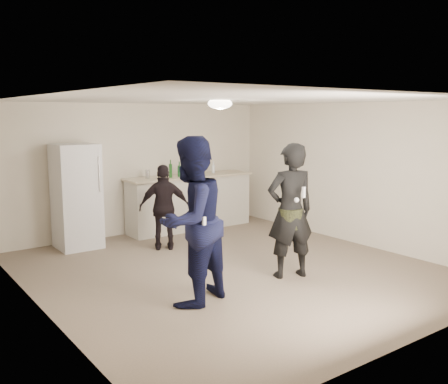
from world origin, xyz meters
TOP-DOWN VIEW (x-y plane):
  - floor at (0.00, 0.00)m, footprint 6.00×6.00m
  - ceiling at (0.00, 0.00)m, footprint 6.00×6.00m
  - wall_back at (0.00, 3.00)m, footprint 6.00×0.00m
  - wall_front at (0.00, -3.00)m, footprint 6.00×0.00m
  - wall_left at (-2.75, 0.00)m, footprint 0.00×6.00m
  - wall_right at (2.75, 0.00)m, footprint 0.00×6.00m
  - counter at (0.95, 2.67)m, footprint 2.60×0.56m
  - counter_top at (0.95, 2.67)m, footprint 2.68×0.64m
  - fridge at (-1.40, 2.60)m, footprint 0.70×0.70m
  - fridge_handle at (-1.12, 2.23)m, footprint 0.02×0.02m
  - ceiling_dome at (0.00, 0.30)m, footprint 0.36×0.36m
  - shaker at (0.02, 2.70)m, footprint 0.08×0.08m
  - man at (-1.19, -0.76)m, footprint 1.20×1.06m
  - woman at (0.48, -0.72)m, footprint 0.80×0.64m
  - camo_shorts at (0.48, -0.72)m, footprint 0.34×0.34m
  - spectator at (-0.23, 1.60)m, footprint 0.92×0.73m
  - remote_man at (-1.19, -1.04)m, footprint 0.04×0.04m
  - nunchuk_man at (-1.07, -1.01)m, footprint 0.07×0.07m
  - remote_woman at (0.48, -0.97)m, footprint 0.04×0.04m
  - nunchuk_woman at (0.38, -0.94)m, footprint 0.07×0.07m
  - bottle_cluster at (0.88, 2.64)m, footprint 1.16×0.21m

SIDE VIEW (x-z plane):
  - floor at x=0.00m, z-range 0.00..0.00m
  - counter at x=0.95m, z-range 0.00..1.05m
  - spectator at x=-0.23m, z-range 0.00..1.46m
  - camo_shorts at x=0.48m, z-range 0.71..0.99m
  - fridge at x=-1.40m, z-range 0.00..1.80m
  - woman at x=0.48m, z-range 0.00..1.91m
  - nunchuk_man at x=-1.07m, z-range 0.95..1.01m
  - man at x=-1.19m, z-range 0.00..2.05m
  - remote_man at x=-1.19m, z-range 0.98..1.12m
  - counter_top at x=0.95m, z-range 1.05..1.09m
  - nunchuk_woman at x=0.38m, z-range 1.11..1.18m
  - shaker at x=0.02m, z-range 1.09..1.26m
  - bottle_cluster at x=0.88m, z-range 1.06..1.33m
  - wall_back at x=0.00m, z-range -1.75..4.25m
  - wall_front at x=0.00m, z-range -1.75..4.25m
  - wall_left at x=-2.75m, z-range -1.75..4.25m
  - wall_right at x=2.75m, z-range -1.75..4.25m
  - remote_woman at x=0.48m, z-range 1.18..1.32m
  - fridge_handle at x=-1.12m, z-range 1.00..1.60m
  - ceiling_dome at x=0.00m, z-range 2.37..2.53m
  - ceiling at x=0.00m, z-range 2.50..2.50m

